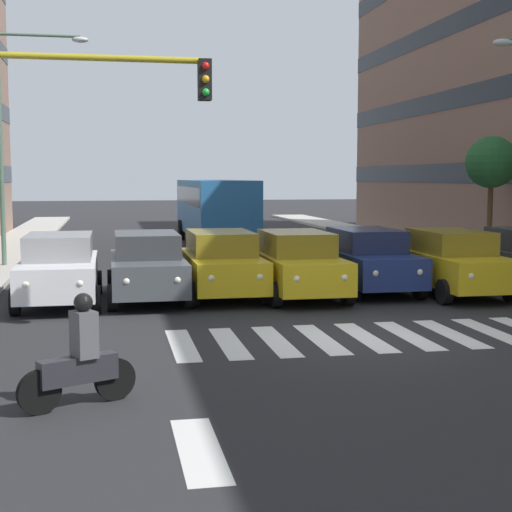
{
  "coord_description": "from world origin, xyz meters",
  "views": [
    {
      "loc": [
        4.89,
        13.91,
        3.13
      ],
      "look_at": [
        1.33,
        -4.39,
        1.18
      ],
      "focal_mm": 52.92,
      "sensor_mm": 36.0,
      "label": 1
    }
  ],
  "objects": [
    {
      "name": "ground_plane",
      "position": [
        0.0,
        0.0,
        0.0
      ],
      "size": [
        180.0,
        180.0,
        0.0
      ],
      "primitive_type": "plane",
      "color": "#262628"
    },
    {
      "name": "lane_arrow_1",
      "position": [
        3.93,
        5.5,
        0.0
      ],
      "size": [
        0.5,
        2.2,
        0.01
      ],
      "primitive_type": "cube",
      "color": "silver",
      "rests_on": "ground_plane"
    },
    {
      "name": "car_5",
      "position": [
        3.97,
        -5.39,
        0.89
      ],
      "size": [
        2.02,
        4.44,
        1.72
      ],
      "color": "#474C51",
      "rests_on": "ground_plane"
    },
    {
      "name": "street_lamp_right",
      "position": [
        7.98,
        -12.85,
        4.92
      ],
      "size": [
        3.06,
        0.28,
        7.86
      ],
      "color": "#4C6B56",
      "rests_on": "sidewalk_right"
    },
    {
      "name": "traffic_light_gantry",
      "position": [
        6.13,
        -0.41,
        3.72
      ],
      "size": [
        4.57,
        0.36,
        5.5
      ],
      "color": "#AD991E",
      "rests_on": "ground_plane"
    },
    {
      "name": "street_tree_2",
      "position": [
        -9.2,
        -12.3,
        3.66
      ],
      "size": [
        1.94,
        1.94,
        4.52
      ],
      "color": "#513823",
      "rests_on": "sidewalk_left"
    },
    {
      "name": "car_6",
      "position": [
        6.14,
        -5.24,
        0.89
      ],
      "size": [
        2.02,
        4.44,
        1.72
      ],
      "color": "silver",
      "rests_on": "ground_plane"
    },
    {
      "name": "car_4",
      "position": [
        2.03,
        -5.55,
        0.89
      ],
      "size": [
        2.02,
        4.44,
        1.72
      ],
      "color": "gold",
      "rests_on": "ground_plane"
    },
    {
      "name": "car_2",
      "position": [
        -2.04,
        -5.69,
        0.89
      ],
      "size": [
        2.02,
        4.44,
        1.72
      ],
      "color": "navy",
      "rests_on": "ground_plane"
    },
    {
      "name": "motorcycle_with_rider",
      "position": [
        5.33,
        3.55,
        0.65
      ],
      "size": [
        1.57,
        0.83,
        1.57
      ],
      "color": "black",
      "rests_on": "ground_plane"
    },
    {
      "name": "bus_behind_traffic",
      "position": [
        0.1,
        -20.85,
        1.86
      ],
      "size": [
        2.78,
        10.5,
        3.0
      ],
      "color": "#286BAD",
      "rests_on": "ground_plane"
    },
    {
      "name": "car_1",
      "position": [
        -4.07,
        -4.73,
        0.89
      ],
      "size": [
        2.02,
        4.44,
        1.72
      ],
      "color": "gold",
      "rests_on": "ground_plane"
    },
    {
      "name": "crosswalk_markings",
      "position": [
        -0.0,
        0.0,
        0.0
      ],
      "size": [
        7.65,
        2.8,
        0.01
      ],
      "color": "silver",
      "rests_on": "ground_plane"
    },
    {
      "name": "car_3",
      "position": [
        0.1,
        -5.08,
        0.89
      ],
      "size": [
        2.02,
        4.44,
        1.72
      ],
      "color": "gold",
      "rests_on": "ground_plane"
    }
  ]
}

